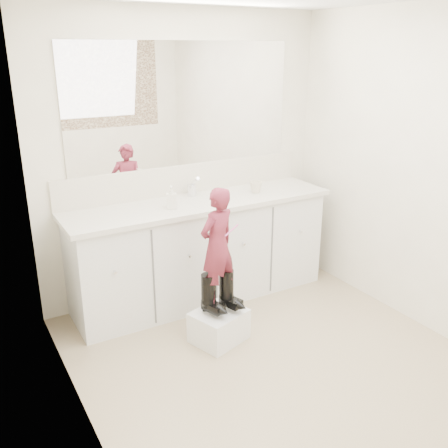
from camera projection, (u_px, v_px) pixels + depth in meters
floor at (284, 368)px, 3.43m from camera, size 3.00×3.00×0.00m
wall_back at (184, 157)px, 4.26m from camera, size 2.60×0.00×2.60m
wall_left at (78, 241)px, 2.42m from camera, size 0.00×3.00×3.00m
wall_right at (434, 176)px, 3.65m from camera, size 0.00×3.00×3.00m
vanity_cabinet at (201, 252)px, 4.29m from camera, size 2.20×0.55×0.85m
countertop at (201, 203)px, 4.13m from camera, size 2.28×0.58×0.04m
backsplash at (186, 179)px, 4.31m from camera, size 2.28×0.03×0.25m
mirror at (184, 105)px, 4.10m from camera, size 2.00×0.02×1.00m
faucet at (192, 190)px, 4.24m from camera, size 0.08×0.08×0.10m
cup at (256, 187)px, 4.34m from camera, size 0.12×0.12×0.10m
soap_bottle at (171, 197)px, 3.90m from camera, size 0.11×0.11×0.18m
step_stool at (219, 326)px, 3.73m from camera, size 0.45×0.41×0.24m
boot_left at (209, 294)px, 3.62m from camera, size 0.17×0.23×0.31m
boot_right at (226, 289)px, 3.69m from camera, size 0.17×0.23×0.31m
toddler at (217, 245)px, 3.53m from camera, size 0.36×0.29×0.85m
toothbrush at (232, 230)px, 3.46m from camera, size 0.13×0.05×0.06m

